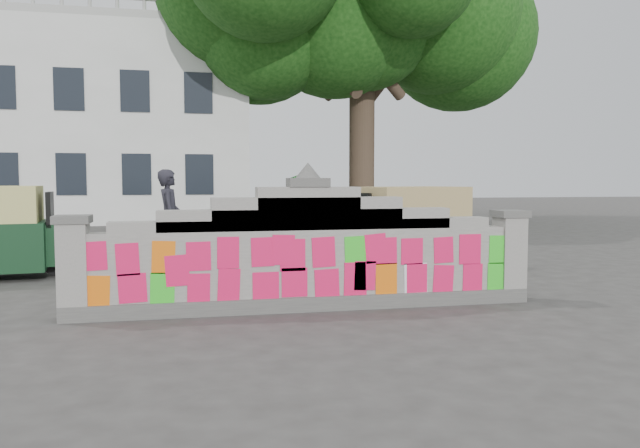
# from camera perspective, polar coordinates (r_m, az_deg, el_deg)

# --- Properties ---
(ground) EXTENTS (100.00, 100.00, 0.00)m
(ground) POSITION_cam_1_polar(r_m,az_deg,el_deg) (8.64, -1.09, -7.79)
(ground) COLOR #383533
(ground) RESTS_ON ground
(parapet_wall) EXTENTS (6.48, 0.44, 2.01)m
(parapet_wall) POSITION_cam_1_polar(r_m,az_deg,el_deg) (8.51, -1.09, -2.86)
(parapet_wall) COLOR #4C4C49
(parapet_wall) RESTS_ON ground
(building) EXTENTS (16.00, 10.00, 8.90)m
(building) POSITION_cam_1_polar(r_m,az_deg,el_deg) (30.83, -22.59, 7.90)
(building) COLOR silver
(building) RESTS_ON ground
(shade_tree) EXTENTS (12.00, 10.00, 12.00)m
(shade_tree) POSITION_cam_1_polar(r_m,az_deg,el_deg) (28.31, 3.90, 18.69)
(shade_tree) COLOR #38281E
(shade_tree) RESTS_ON ground
(cyclist_bike) EXTENTS (1.92, 0.68, 1.01)m
(cyclist_bike) POSITION_cam_1_polar(r_m,az_deg,el_deg) (11.50, -13.55, -2.40)
(cyclist_bike) COLOR black
(cyclist_bike) RESTS_ON ground
(cyclist_rider) EXTENTS (0.41, 0.63, 1.71)m
(cyclist_rider) POSITION_cam_1_polar(r_m,az_deg,el_deg) (11.47, -13.58, -0.65)
(cyclist_rider) COLOR black
(cyclist_rider) RESTS_ON ground
(pedestrian) EXTENTS (1.01, 1.12, 1.88)m
(pedestrian) POSITION_cam_1_polar(r_m,az_deg,el_deg) (12.10, -1.87, 0.09)
(pedestrian) COLOR #24852D
(pedestrian) RESTS_ON ground
(rickshaw_right) EXTENTS (3.04, 2.24, 1.64)m
(rickshaw_right) POSITION_cam_1_polar(r_m,az_deg,el_deg) (12.73, 7.82, -0.16)
(rickshaw_right) COLOR black
(rickshaw_right) RESTS_ON ground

